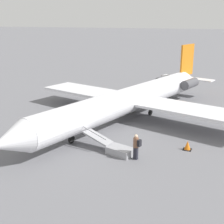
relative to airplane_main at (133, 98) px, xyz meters
name	(u,v)px	position (x,y,z in m)	size (l,w,h in m)	color
ground_plane	(128,119)	(0.84, -0.21, -1.82)	(600.00, 600.00, 0.00)	slate
airplane_main	(133,98)	(0.00, 0.00, 0.00)	(28.23, 21.86, 6.10)	silver
boarding_stairs	(116,148)	(8.41, 1.74, -1.46)	(1.93, 4.14, 1.57)	#99999E
passenger	(136,145)	(8.82, 3.39, -0.82)	(0.40, 0.56, 1.74)	#23232D
traffic_cone_near_stairs	(187,146)	(5.84, 6.21, -1.52)	(0.60, 0.60, 0.66)	black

